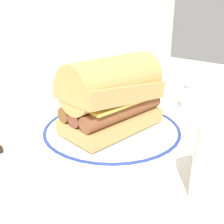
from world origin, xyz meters
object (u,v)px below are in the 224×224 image
plate (112,130)px  salt_shaker (190,95)px  drinking_glass (220,170)px  butter_knife (2,148)px  sausage_sandwich (112,94)px

plate → salt_shaker: (0.21, -0.04, 0.03)m
salt_shaker → plate: bearing=169.6°
plate → drinking_glass: drinking_glass is taller
plate → butter_knife: (-0.17, 0.09, -0.00)m
plate → butter_knife: 0.19m
sausage_sandwich → butter_knife: 0.21m
plate → drinking_glass: (-0.04, -0.22, 0.03)m
drinking_glass → butter_knife: size_ratio=0.71×
plate → sausage_sandwich: 0.07m
sausage_sandwich → drinking_glass: (-0.04, -0.22, -0.04)m
drinking_glass → butter_knife: bearing=113.3°
plate → butter_knife: plate is taller
sausage_sandwich → butter_knife: sausage_sandwich is taller
salt_shaker → sausage_sandwich: bearing=169.6°
butter_knife → drinking_glass: bearing=-66.7°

